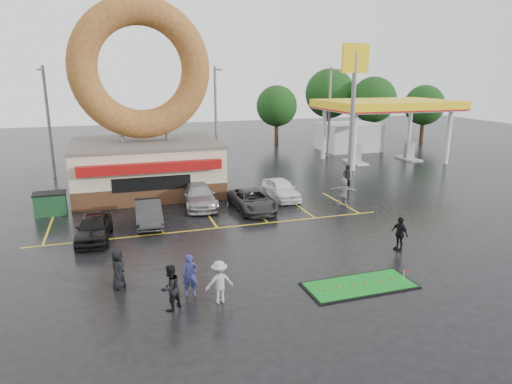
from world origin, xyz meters
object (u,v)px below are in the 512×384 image
object	(u,v)px
car_grey	(252,200)
putting_green	(360,285)
car_dgrey	(149,213)
car_black	(94,227)
donut_shop	(144,130)
car_silver	(199,196)
streetlight_mid	(216,114)
shell_sign	(354,87)
car_white	(281,189)
streetlight_left	(48,120)
streetlight_right	(330,110)
gas_station	(369,120)
person_blue	(190,275)
dumpster	(51,204)
person_cameraman	(399,233)

from	to	relation	value
car_grey	putting_green	xyz separation A→B (m)	(1.05, -11.41, -0.61)
car_dgrey	car_grey	world-z (taller)	car_dgrey
car_black	putting_green	size ratio (longest dim) A/B	0.88
donut_shop	car_silver	bearing A→B (deg)	-60.38
car_black	streetlight_mid	bearing A→B (deg)	64.53
streetlight_mid	shell_sign	bearing A→B (deg)	-44.73
donut_shop	car_white	xyz separation A→B (m)	(8.53, -4.97, -3.75)
donut_shop	putting_green	bearing A→B (deg)	-69.36
shell_sign	streetlight_mid	size ratio (longest dim) A/B	1.18
streetlight_left	streetlight_right	size ratio (longest dim) A/B	1.00
donut_shop	streetlight_left	size ratio (longest dim) A/B	1.50
gas_station	putting_green	bearing A→B (deg)	-121.43
streetlight_left	streetlight_right	bearing A→B (deg)	4.40
person_blue	dumpster	size ratio (longest dim) A/B	0.93
streetlight_mid	car_white	world-z (taller)	streetlight_mid
car_white	dumpster	bearing A→B (deg)	175.20
streetlight_right	person_blue	size ratio (longest dim) A/B	5.38
car_dgrey	dumpster	xyz separation A→B (m)	(-5.55, 3.71, -0.03)
streetlight_mid	car_dgrey	world-z (taller)	streetlight_mid
streetlight_mid	car_silver	bearing A→B (deg)	-107.90
car_white	person_blue	size ratio (longest dim) A/B	2.50
car_white	putting_green	xyz separation A→B (m)	(-1.61, -13.38, -0.68)
gas_station	car_dgrey	bearing A→B (deg)	-146.38
person_cameraman	car_silver	bearing A→B (deg)	-154.25
gas_station	shell_sign	world-z (taller)	shell_sign
gas_station	putting_green	distance (m)	31.06
streetlight_left	person_blue	xyz separation A→B (m)	(7.22, -23.99, -3.95)
gas_station	car_silver	size ratio (longest dim) A/B	2.79
donut_shop	car_black	xyz separation A→B (m)	(-3.50, -9.47, -3.77)
shell_sign	putting_green	xyz separation A→B (m)	(-9.09, -17.38, -7.34)
donut_shop	streetlight_right	bearing A→B (deg)	25.21
gas_station	streetlight_left	world-z (taller)	streetlight_left
car_black	dumpster	bearing A→B (deg)	121.37
car_silver	person_cameraman	size ratio (longest dim) A/B	2.89
streetlight_mid	car_black	bearing A→B (deg)	-121.08
car_white	person_blue	distance (m)	14.65
shell_sign	dumpster	world-z (taller)	shell_sign
car_silver	donut_shop	bearing A→B (deg)	122.48
streetlight_left	dumpster	xyz separation A→B (m)	(0.86, -10.95, -4.13)
car_grey	dumpster	world-z (taller)	car_grey
car_silver	dumpster	bearing A→B (deg)	176.69
person_cameraman	person_blue	bearing A→B (deg)	-92.66
car_dgrey	car_grey	xyz separation A→B (m)	(6.45, 0.78, -0.03)
car_grey	car_white	world-z (taller)	car_white
streetlight_left	putting_green	distance (m)	29.26
gas_station	car_grey	world-z (taller)	gas_station
dumpster	car_dgrey	bearing A→B (deg)	-35.90
dumpster	car_silver	bearing A→B (deg)	-8.33
car_silver	car_grey	world-z (taller)	car_silver
gas_station	car_dgrey	xyz separation A→B (m)	(-23.59, -15.68, -3.02)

